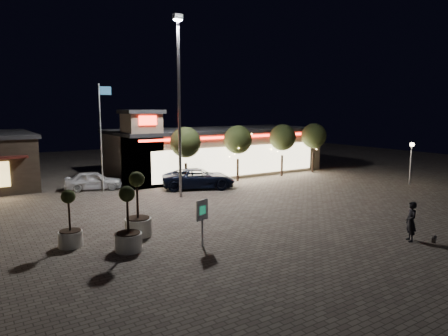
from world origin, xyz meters
TOP-DOWN VIEW (x-y plane):
  - ground at (0.00, 0.00)m, footprint 90.00×90.00m
  - retail_building at (9.51, 15.82)m, footprint 20.40×8.40m
  - floodlight_pole at (2.00, 8.00)m, footprint 0.60×0.40m
  - flagpole at (-1.90, 13.00)m, footprint 0.95×0.10m
  - lamp_post_east at (20.00, 2.00)m, footprint 0.36×0.36m
  - string_tree_a at (4.00, 11.00)m, footprint 2.42×2.42m
  - string_tree_b at (9.00, 11.00)m, footprint 2.42×2.42m
  - string_tree_c at (14.00, 11.00)m, footprint 2.42×2.42m
  - string_tree_d at (18.00, 11.00)m, footprint 2.42×2.42m
  - pickup_truck at (4.63, 10.06)m, footprint 6.25×4.63m
  - white_sedan at (-2.44, 14.00)m, footprint 4.52×2.88m
  - pedestrian at (6.77, -6.39)m, footprint 0.77×0.82m
  - dog at (7.25, -7.29)m, footprint 0.51×0.32m
  - planter_left at (-6.82, 1.50)m, footprint 1.07×1.07m
  - planter_mid at (-4.80, -0.45)m, footprint 1.18×1.18m
  - planter_right at (-3.68, 1.33)m, footprint 1.30×1.30m
  - valet_sign at (-1.83, -1.75)m, footprint 0.69×0.30m

SIDE VIEW (x-z plane):
  - ground at x=0.00m, z-range 0.00..0.00m
  - dog at x=7.25m, z-range 0.13..0.41m
  - white_sedan at x=-2.44m, z-range 0.00..1.43m
  - pickup_truck at x=4.63m, z-range 0.00..1.58m
  - planter_left at x=-6.82m, z-range -0.50..2.12m
  - planter_mid at x=-4.80m, z-range -0.55..2.34m
  - pedestrian at x=6.77m, z-range 0.00..1.89m
  - planter_right at x=-3.68m, z-range -0.61..2.58m
  - valet_sign at x=-1.83m, z-range 0.43..2.60m
  - retail_building at x=9.51m, z-range -0.84..5.26m
  - lamp_post_east at x=20.00m, z-range 0.72..4.20m
  - string_tree_a at x=4.00m, z-range 1.17..5.95m
  - string_tree_b at x=9.00m, z-range 1.17..5.95m
  - string_tree_c at x=14.00m, z-range 1.17..5.95m
  - string_tree_d at x=18.00m, z-range 1.17..5.95m
  - flagpole at x=-1.90m, z-range 0.74..8.74m
  - floodlight_pole at x=2.00m, z-range 0.83..13.21m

